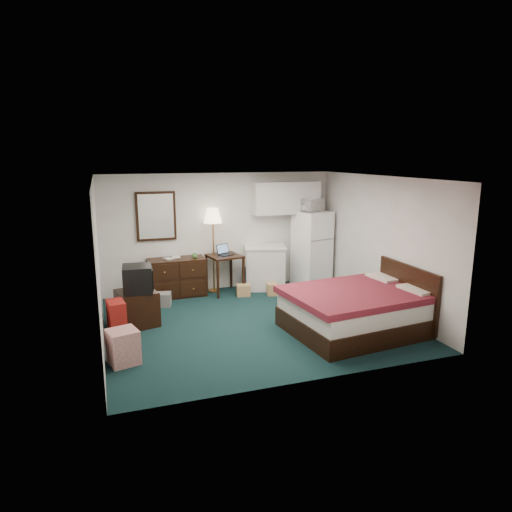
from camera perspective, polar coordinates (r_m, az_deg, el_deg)
name	(u,v)px	position (r m, az deg, el deg)	size (l,w,h in m)	color
floor	(254,322)	(8.08, -0.28, -8.26)	(5.00, 4.50, 0.01)	black
ceiling	(254,178)	(7.56, -0.30, 9.74)	(5.00, 4.50, 0.01)	beige
walls	(254,253)	(7.72, -0.29, 0.44)	(5.01, 4.51, 2.50)	beige
mirror	(156,216)	(9.52, -12.39, 4.89)	(0.80, 0.06, 1.00)	white
upper_cabinets	(286,198)	(10.05, 3.81, 7.26)	(1.50, 0.35, 0.70)	silver
headboard	(407,293)	(8.24, 18.36, -4.47)	(0.06, 1.56, 1.00)	black
dresser	(177,277)	(9.57, -9.86, -2.64)	(1.16, 0.53, 0.79)	black
floor_lamp	(213,250)	(9.67, -5.34, 0.69)	(0.39, 0.39, 1.79)	#BD8138
desk	(225,274)	(9.65, -3.93, -2.26)	(0.65, 0.65, 0.82)	black
exercise_ball	(255,276)	(9.97, -0.09, -2.46)	(0.58, 0.58, 0.58)	navy
kitchen_counter	(265,268)	(9.95, 1.12, -1.51)	(0.83, 0.63, 0.91)	silver
fridge	(312,248)	(10.26, 6.97, 0.97)	(0.68, 0.68, 1.66)	white
bed	(356,311)	(7.77, 12.44, -6.73)	(2.16, 1.68, 0.69)	maroon
tv_stand	(137,308)	(8.13, -14.64, -6.30)	(0.60, 0.65, 0.60)	black
suitcase	(117,321)	(7.56, -17.00, -7.74)	(0.25, 0.39, 0.64)	maroon
retail_box	(123,347)	(6.76, -16.27, -10.84)	(0.39, 0.39, 0.49)	silver
file_bin	(161,299)	(9.06, -11.76, -5.35)	(0.37, 0.28, 0.26)	slate
cardboard_box_a	(243,290)	(9.51, -1.60, -4.29)	(0.28, 0.23, 0.23)	#9C7B54
cardboard_box_b	(272,289)	(9.57, 2.02, -4.16)	(0.21, 0.24, 0.24)	#9C7B54
laptop	(226,250)	(9.55, -3.76, 0.76)	(0.31, 0.25, 0.21)	black
crt_tv	(137,279)	(7.94, -14.61, -2.78)	(0.49, 0.53, 0.45)	black
microwave	(312,204)	(10.13, 7.00, 6.53)	(0.50, 0.28, 0.34)	white
book_a	(165,255)	(9.42, -11.32, 0.17)	(0.15, 0.02, 0.21)	#9C7B54
book_b	(172,253)	(9.53, -10.49, 0.41)	(0.17, 0.02, 0.23)	#9C7B54
mug	(195,255)	(9.48, -7.68, 0.10)	(0.11, 0.09, 0.11)	#4F8E3F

